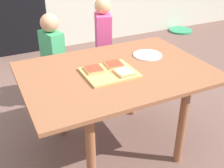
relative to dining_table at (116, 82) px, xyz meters
name	(u,v)px	position (x,y,z in m)	size (l,w,h in m)	color
ground_plane	(116,146)	(0.00, 0.00, -0.62)	(16.00, 16.00, 0.00)	brown
dining_table	(116,82)	(0.00, 0.00, 0.00)	(1.36, 0.97, 0.71)	brown
cutting_board	(109,73)	(-0.07, -0.03, 0.10)	(0.36, 0.31, 0.02)	tan
pizza_slice_near_right	(124,72)	(0.01, -0.10, 0.12)	(0.13, 0.14, 0.02)	tan
pizza_slice_far_right	(114,64)	(0.01, 0.05, 0.12)	(0.13, 0.14, 0.02)	tan
pizza_slice_far_left	(94,69)	(-0.16, 0.04, 0.12)	(0.13, 0.14, 0.02)	tan
plate_white_right	(148,55)	(0.35, 0.13, 0.10)	(0.23, 0.23, 0.01)	silver
child_left	(53,56)	(-0.25, 0.85, -0.07)	(0.20, 0.27, 0.96)	#493A5F
child_right	(103,45)	(0.24, 0.76, -0.02)	(0.21, 0.27, 1.07)	#2F4553
garden_hose_coil	(181,30)	(2.44, 2.23, -0.60)	(0.41, 0.41, 0.03)	#329362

